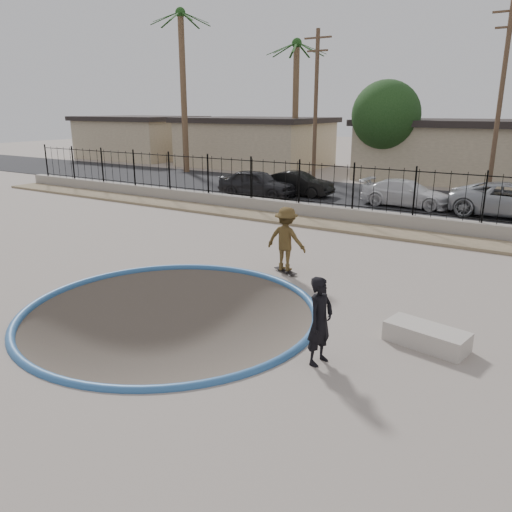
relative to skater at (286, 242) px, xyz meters
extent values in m
cube|color=gray|center=(-0.88, 9.00, -2.02)|extent=(120.00, 120.00, 2.20)
torus|color=#2D5B92|center=(-0.88, -4.00, -0.92)|extent=(7.04, 7.04, 0.20)
cube|color=#998364|center=(-0.88, 6.20, -0.87)|extent=(42.00, 1.60, 0.11)
cube|color=gray|center=(-0.88, 7.30, -0.62)|extent=(42.00, 0.45, 0.60)
cube|color=black|center=(-0.88, 7.30, -0.20)|extent=(40.00, 0.04, 0.03)
cube|color=black|center=(-0.88, 7.30, 1.38)|extent=(40.00, 0.04, 0.04)
cube|color=black|center=(-0.88, 14.00, -0.90)|extent=(90.00, 8.00, 0.04)
cube|color=tan|center=(-28.88, 23.50, 0.83)|extent=(10.00, 8.00, 3.50)
cube|color=black|center=(-28.88, 23.50, 2.78)|extent=(10.60, 8.60, 0.40)
cube|color=tan|center=(-15.88, 23.50, 0.83)|extent=(11.00, 8.00, 3.50)
cube|color=black|center=(-15.88, 23.50, 2.78)|extent=(11.60, 8.60, 0.40)
cube|color=tan|center=(-0.88, 23.50, 0.83)|extent=(10.00, 8.00, 3.50)
cube|color=black|center=(-0.88, 23.50, 2.78)|extent=(10.60, 8.60, 0.40)
cylinder|color=brown|center=(-17.88, 17.00, 4.58)|extent=(0.44, 0.44, 11.00)
sphere|color=#1F4919|center=(-17.88, 17.00, 10.03)|extent=(0.70, 0.70, 0.70)
cylinder|color=brown|center=(-10.88, 21.00, 3.58)|extent=(0.44, 0.44, 9.00)
sphere|color=#1F4919|center=(-10.88, 21.00, 8.03)|extent=(0.70, 0.70, 0.70)
cylinder|color=#473323|center=(-6.88, 16.00, 3.58)|extent=(0.24, 0.24, 9.00)
cube|color=#473323|center=(-6.88, 16.00, 7.58)|extent=(1.70, 0.10, 0.10)
cube|color=#473323|center=(-6.88, 16.00, 6.88)|extent=(1.30, 0.10, 0.10)
cylinder|color=#473323|center=(3.12, 16.00, 3.83)|extent=(0.24, 0.24, 9.50)
cube|color=#473323|center=(3.12, 16.00, 8.08)|extent=(1.70, 0.10, 0.10)
cube|color=#473323|center=(3.12, 16.00, 7.38)|extent=(1.30, 0.10, 0.10)
cylinder|color=#473323|center=(-3.88, 20.00, 0.58)|extent=(0.34, 0.34, 3.00)
sphere|color=#143311|center=(-3.88, 20.00, 3.28)|extent=(4.32, 4.32, 4.32)
imported|color=brown|center=(0.00, 0.00, 0.00)|extent=(1.21, 0.72, 1.84)
cube|color=black|center=(0.00, 0.00, -0.86)|extent=(0.86, 0.54, 0.02)
cylinder|color=silver|center=(-0.29, 0.05, -0.89)|extent=(0.06, 0.05, 0.06)
cylinder|color=silver|center=(-0.23, 0.19, -0.89)|extent=(0.06, 0.05, 0.06)
cylinder|color=silver|center=(0.23, -0.19, -0.89)|extent=(0.06, 0.05, 0.06)
cylinder|color=silver|center=(0.29, -0.05, -0.89)|extent=(0.06, 0.05, 0.06)
imported|color=black|center=(3.12, -4.35, -0.07)|extent=(0.49, 0.67, 1.69)
cube|color=#B2A99E|center=(4.65, -2.56, -0.72)|extent=(1.70, 0.99, 0.40)
imported|color=black|center=(-7.52, 10.44, -0.16)|extent=(4.29, 1.82, 1.45)
imported|color=black|center=(-5.90, 12.00, -0.25)|extent=(3.95, 1.56, 1.28)
imported|color=silver|center=(0.03, 12.00, -0.26)|extent=(4.41, 1.93, 1.26)
camera|label=1|loc=(6.62, -12.13, 3.68)|focal=35.00mm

